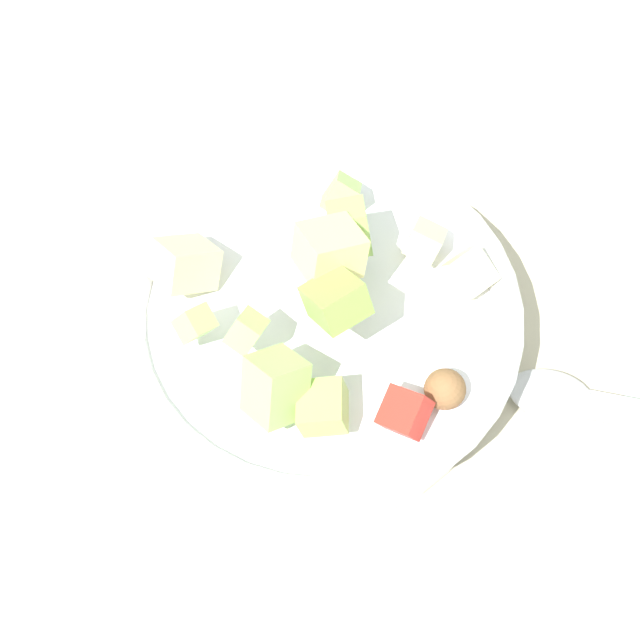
% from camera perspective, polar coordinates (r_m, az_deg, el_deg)
% --- Properties ---
extents(ground_plane, '(2.40, 2.40, 0.00)m').
position_cam_1_polar(ground_plane, '(0.62, -1.27, -3.05)').
color(ground_plane, silver).
extents(placemat, '(0.44, 0.38, 0.01)m').
position_cam_1_polar(placemat, '(0.61, -1.28, -2.93)').
color(placemat, '#BCB299').
rests_on(placemat, ground_plane).
extents(salad_bowl, '(0.25, 0.25, 0.14)m').
position_cam_1_polar(salad_bowl, '(0.58, 0.01, -0.45)').
color(salad_bowl, white).
rests_on(salad_bowl, placemat).
extents(serving_spoon, '(0.22, 0.04, 0.01)m').
position_cam_1_polar(serving_spoon, '(0.62, 18.40, -5.36)').
color(serving_spoon, '#B7B7BC').
rests_on(serving_spoon, placemat).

